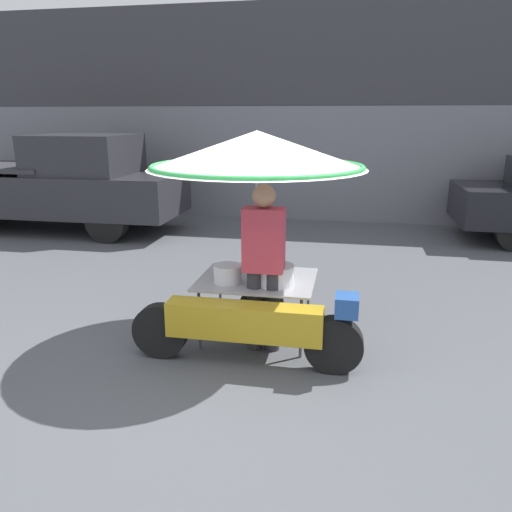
% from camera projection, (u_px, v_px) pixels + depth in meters
% --- Properties ---
extents(ground_plane, '(36.00, 36.00, 0.00)m').
position_uv_depth(ground_plane, '(227.00, 378.00, 4.36)').
color(ground_plane, '#4C4F54').
extents(shopfront_building, '(28.00, 2.06, 4.44)m').
position_uv_depth(shopfront_building, '(311.00, 116.00, 11.35)').
color(shopfront_building, '#38383D').
rests_on(shopfront_building, ground).
extents(vendor_motorcycle_cart, '(2.14, 2.08, 2.08)m').
position_uv_depth(vendor_motorcycle_cart, '(256.00, 175.00, 4.68)').
color(vendor_motorcycle_cart, black).
rests_on(vendor_motorcycle_cart, ground).
extents(vendor_person, '(0.38, 0.22, 1.62)m').
position_uv_depth(vendor_person, '(264.00, 260.00, 4.67)').
color(vendor_person, '#2D2D33').
rests_on(vendor_person, ground).
extents(pickup_truck, '(5.26, 1.77, 1.87)m').
position_uv_depth(pickup_truck, '(54.00, 185.00, 9.74)').
color(pickup_truck, black).
rests_on(pickup_truck, ground).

